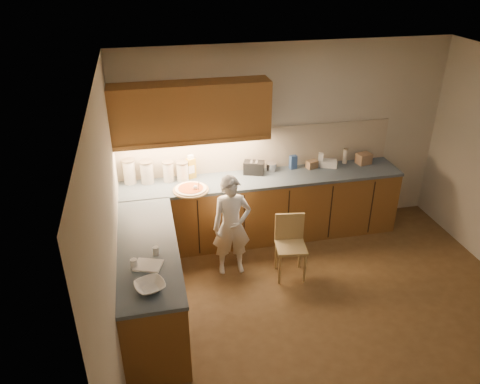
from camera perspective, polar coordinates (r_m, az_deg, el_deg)
The scene contains 24 objects.
room at distance 4.57m, azimuth 13.15°, elevation 1.68°, with size 4.54×4.50×2.62m.
l_counter at distance 5.93m, azimuth -1.26°, elevation -4.52°, with size 3.77×2.62×0.92m.
backsplash at distance 6.34m, azimuth 2.24°, elevation 5.29°, with size 3.75×0.02×0.58m, color #BCAD91.
upper_cabinets at distance 5.82m, azimuth -5.99°, elevation 9.77°, with size 1.95×0.36×0.73m.
pizza_on_board at distance 5.87m, azimuth -6.00°, elevation 0.33°, with size 0.45×0.45×0.18m.
child at distance 5.64m, azimuth -1.03°, elevation -4.16°, with size 0.47×0.31×1.30m, color white.
wooden_chair at distance 5.73m, azimuth 6.14°, elevation -6.00°, with size 0.40×0.40×0.79m.
mixing_bowl at distance 4.31m, azimuth -10.92°, elevation -11.23°, with size 0.26×0.26×0.06m, color white.
canister_a at distance 6.13m, azimuth -13.35°, elevation 2.46°, with size 0.16×0.16×0.33m.
canister_b at distance 6.10m, azimuth -11.29°, elevation 2.42°, with size 0.17×0.17×0.30m.
canister_c at distance 6.10m, azimuth -8.73°, elevation 2.51°, with size 0.15×0.15×0.28m.
canister_d at distance 6.10m, azimuth -7.03°, elevation 2.56°, with size 0.16×0.16×0.26m.
oil_jug at distance 6.15m, azimuth -5.98°, elevation 2.99°, with size 0.13×0.11×0.32m.
toaster at distance 6.26m, azimuth 1.71°, elevation 2.99°, with size 0.31×0.24×0.18m.
steel_pot at distance 6.37m, azimuth 3.82°, elevation 3.09°, with size 0.15×0.15×0.11m.
blue_box at distance 6.45m, azimuth 6.50°, elevation 3.63°, with size 0.09×0.07×0.19m, color #2E4D8A.
card_box_a at distance 6.52m, azimuth 8.77°, elevation 3.36°, with size 0.15×0.11×0.11m, color #987752.
white_bottle at distance 6.57m, azimuth 9.80°, elevation 3.87°, with size 0.06×0.06×0.19m, color white.
flat_pack at distance 6.61m, azimuth 10.75°, elevation 3.46°, with size 0.22×0.15×0.09m, color silver.
tall_jar at distance 6.73m, azimuth 12.69°, elevation 4.32°, with size 0.07×0.07×0.22m.
card_box_b at distance 6.80m, azimuth 14.86°, elevation 3.97°, with size 0.19×0.15×0.15m, color #A37D58.
dough_cloth at distance 4.60m, azimuth -11.13°, elevation -8.76°, with size 0.25×0.20×0.02m, color white.
spice_jar_a at distance 4.59m, azimuth -12.81°, elevation -8.48°, with size 0.07×0.07×0.09m, color white.
spice_jar_b at distance 4.73m, azimuth -10.23°, elevation -7.05°, with size 0.06×0.06×0.08m, color white.
Camera 1 is at (-1.87, -3.68, 3.62)m, focal length 35.00 mm.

